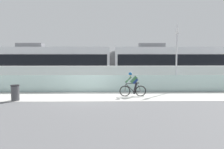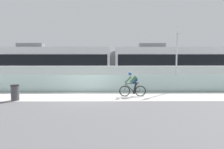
{
  "view_description": "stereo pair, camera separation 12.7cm",
  "coord_description": "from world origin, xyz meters",
  "px_view_note": "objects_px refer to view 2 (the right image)",
  "views": [
    {
      "loc": [
        1.38,
        -15.03,
        2.86
      ],
      "look_at": [
        1.67,
        2.35,
        1.25
      ],
      "focal_mm": 36.8,
      "sensor_mm": 36.0,
      "label": 1
    },
    {
      "loc": [
        1.5,
        -15.03,
        2.86
      ],
      "look_at": [
        1.67,
        2.35,
        1.25
      ],
      "focal_mm": 36.8,
      "sensor_mm": 36.0,
      "label": 2
    }
  ],
  "objects_px": {
    "cyclist_on_bike": "(133,85)",
    "trash_bin": "(15,93)",
    "lamp_post_antenna": "(177,47)",
    "tram": "(112,63)"
  },
  "relations": [
    {
      "from": "tram",
      "to": "cyclist_on_bike",
      "type": "bearing_deg",
      "value": -79.41
    },
    {
      "from": "trash_bin",
      "to": "lamp_post_antenna",
      "type": "bearing_deg",
      "value": 17.53
    },
    {
      "from": "cyclist_on_bike",
      "to": "trash_bin",
      "type": "height_order",
      "value": "cyclist_on_bike"
    },
    {
      "from": "cyclist_on_bike",
      "to": "lamp_post_antenna",
      "type": "distance_m",
      "value": 4.81
    },
    {
      "from": "tram",
      "to": "lamp_post_antenna",
      "type": "height_order",
      "value": "lamp_post_antenna"
    },
    {
      "from": "tram",
      "to": "cyclist_on_bike",
      "type": "distance_m",
      "value": 7.06
    },
    {
      "from": "cyclist_on_bike",
      "to": "lamp_post_antenna",
      "type": "xyz_separation_m",
      "value": [
        3.5,
        2.15,
        2.51
      ]
    },
    {
      "from": "cyclist_on_bike",
      "to": "trash_bin",
      "type": "bearing_deg",
      "value": -170.24
    },
    {
      "from": "lamp_post_antenna",
      "to": "trash_bin",
      "type": "bearing_deg",
      "value": -162.47
    },
    {
      "from": "cyclist_on_bike",
      "to": "trash_bin",
      "type": "relative_size",
      "value": 1.84
    }
  ]
}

